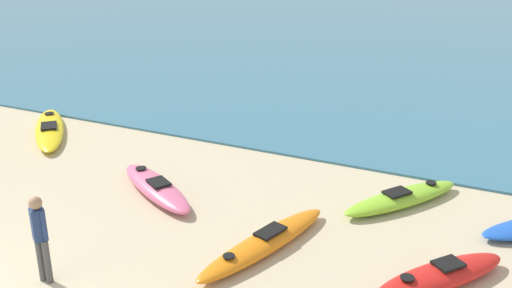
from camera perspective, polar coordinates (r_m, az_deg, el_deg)
kayak_on_sand_0 at (r=17.62m, az=-19.07°, el=1.34°), size 2.94×3.14×0.33m
kayak_on_sand_1 at (r=13.11m, az=13.70°, el=-5.01°), size 2.28×2.85×0.35m
kayak_on_sand_2 at (r=11.15m, az=0.80°, el=-9.36°), size 1.55×3.44×0.35m
kayak_on_sand_3 at (r=13.35m, az=-9.48°, el=-4.11°), size 2.84×2.11×0.37m
kayak_on_sand_5 at (r=10.67m, az=17.20°, el=-11.87°), size 2.17×2.48×0.39m
person_near_foreground at (r=10.52m, az=-19.88°, el=-8.06°), size 0.32×0.28×1.59m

